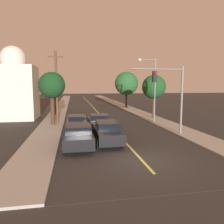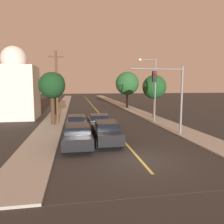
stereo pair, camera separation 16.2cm
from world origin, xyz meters
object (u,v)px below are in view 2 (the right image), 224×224
(car_near_lane_front, at_px, (107,132))
(tree_left_far, at_px, (55,83))
(car_near_lane_second, at_px, (99,122))
(car_outer_lane_front, at_px, (77,135))
(domed_building_left, at_px, (15,88))
(utility_pole_left, at_px, (57,87))
(car_outer_lane_second, at_px, (77,122))
(streetlamp_right, at_px, (151,81))
(traffic_signal_mast, at_px, (170,88))
(tree_right_far, at_px, (127,84))
(tree_left_near, at_px, (52,86))
(tree_right_near, at_px, (154,87))

(car_near_lane_front, distance_m, tree_left_far, 17.40)
(car_near_lane_second, xyz_separation_m, car_outer_lane_front, (-2.13, -5.46, 0.03))
(domed_building_left, bearing_deg, utility_pole_left, -45.39)
(car_outer_lane_second, distance_m, streetlamp_right, 9.39)
(car_outer_lane_second, distance_m, utility_pole_left, 4.78)
(tree_left_far, bearing_deg, traffic_signal_mast, -54.65)
(car_outer_lane_second, height_order, tree_right_far, tree_right_far)
(tree_left_far, distance_m, domed_building_left, 5.41)
(car_outer_lane_second, xyz_separation_m, streetlamp_right, (8.20, 2.30, 3.94))
(utility_pole_left, bearing_deg, domed_building_left, 134.61)
(car_near_lane_front, xyz_separation_m, streetlamp_right, (6.07, 7.57, 3.82))
(tree_left_near, bearing_deg, tree_right_near, 13.57)
(traffic_signal_mast, height_order, tree_right_near, traffic_signal_mast)
(utility_pole_left, bearing_deg, tree_left_far, 95.77)
(car_near_lane_front, distance_m, car_outer_lane_front, 2.20)
(traffic_signal_mast, bearing_deg, domed_building_left, 141.40)
(car_near_lane_second, xyz_separation_m, streetlamp_right, (6.07, 2.65, 3.87))
(domed_building_left, bearing_deg, tree_right_near, -8.84)
(car_outer_lane_second, height_order, tree_left_near, tree_left_near)
(traffic_signal_mast, height_order, tree_left_near, traffic_signal_mast)
(car_near_lane_front, xyz_separation_m, traffic_signal_mast, (5.54, 1.51, 3.14))
(streetlamp_right, xyz_separation_m, tree_left_near, (-10.63, 0.36, -0.49))
(traffic_signal_mast, height_order, utility_pole_left, utility_pole_left)
(car_outer_lane_second, bearing_deg, tree_right_far, 62.98)
(car_outer_lane_front, bearing_deg, domed_building_left, 117.79)
(utility_pole_left, xyz_separation_m, tree_left_far, (-0.83, 8.24, 0.49))
(car_outer_lane_second, relative_size, tree_right_far, 0.67)
(utility_pole_left, bearing_deg, car_outer_lane_second, -54.58)
(streetlamp_right, height_order, utility_pole_left, utility_pole_left)
(car_outer_lane_second, xyz_separation_m, tree_left_near, (-2.43, 2.66, 3.45))
(utility_pole_left, height_order, tree_left_near, utility_pole_left)
(streetlamp_right, bearing_deg, car_near_lane_front, -128.72)
(utility_pole_left, relative_size, tree_left_near, 1.39)
(car_outer_lane_front, bearing_deg, traffic_signal_mast, 14.98)
(traffic_signal_mast, distance_m, tree_right_far, 22.33)
(tree_right_far, distance_m, domed_building_left, 19.72)
(tree_left_far, height_order, tree_right_near, tree_left_far)
(traffic_signal_mast, distance_m, tree_left_near, 11.97)
(car_outer_lane_second, distance_m, tree_left_near, 4.99)
(car_near_lane_front, bearing_deg, tree_right_far, 72.92)
(car_near_lane_front, bearing_deg, car_outer_lane_front, -165.76)
(utility_pole_left, distance_m, tree_right_far, 19.44)
(car_outer_lane_front, distance_m, tree_right_far, 26.34)
(domed_building_left, bearing_deg, tree_left_far, 30.05)
(car_outer_lane_second, xyz_separation_m, utility_pole_left, (-1.96, 2.75, 3.39))
(car_near_lane_front, bearing_deg, car_outer_lane_second, 112.07)
(tree_left_near, bearing_deg, car_near_lane_front, -60.09)
(tree_left_near, distance_m, tree_right_far, 19.79)
(car_outer_lane_front, distance_m, traffic_signal_mast, 8.55)
(car_outer_lane_second, bearing_deg, utility_pole_left, 125.42)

